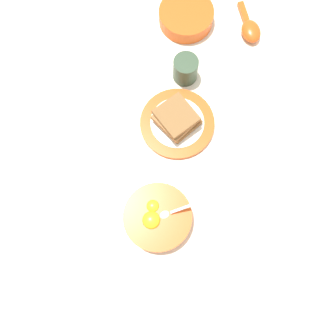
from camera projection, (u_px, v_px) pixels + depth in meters
ground_plane at (197, 100)px, 0.95m from camera, size 3.00×3.00×0.00m
egg_bowl at (158, 217)px, 0.84m from camera, size 0.18×0.18×0.08m
toast_plate at (177, 123)px, 0.92m from camera, size 0.21×0.21×0.01m
toast_sandwich at (177, 118)px, 0.89m from camera, size 0.12×0.12×0.05m
soup_spoon at (250, 29)px, 0.99m from camera, size 0.07×0.16×0.03m
congee_bowl at (186, 16)px, 0.99m from camera, size 0.17×0.17×0.04m
drinking_cup at (185, 69)px, 0.93m from camera, size 0.07×0.07×0.07m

